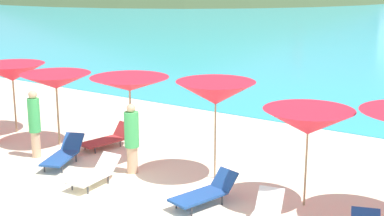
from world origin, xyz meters
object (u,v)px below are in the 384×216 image
lounge_chair_10 (107,139)px  beachgoer_1 (34,122)px  lounge_chair_2 (95,173)px  lounge_chair_3 (205,192)px  umbrella_4 (130,84)px  umbrella_2 (12,72)px  lounge_chair_9 (64,153)px  umbrella_5 (216,93)px  beachgoer_0 (132,137)px  umbrella_3 (56,81)px  umbrella_6 (308,122)px

lounge_chair_10 → beachgoer_1: size_ratio=0.88×
lounge_chair_2 → lounge_chair_3: (2.77, 0.47, 0.00)m
umbrella_4 → lounge_chair_2: (0.40, -1.79, -1.78)m
umbrella_4 → lounge_chair_2: bearing=-77.5°
umbrella_2 → lounge_chair_9: (3.42, -1.26, -1.59)m
umbrella_5 → lounge_chair_2: umbrella_5 is taller
beachgoer_0 → lounge_chair_2: bearing=-91.4°
umbrella_3 → umbrella_6: umbrella_6 is taller
lounge_chair_3 → lounge_chair_10: 4.85m
lounge_chair_3 → beachgoer_1: (-5.48, 0.12, 0.70)m
umbrella_6 → beachgoer_0: umbrella_6 is taller
umbrella_2 → lounge_chair_9: 3.98m
umbrella_4 → lounge_chair_2: umbrella_4 is taller
umbrella_3 → umbrella_4: size_ratio=0.93×
lounge_chair_2 → lounge_chair_10: (-1.72, 2.31, -0.03)m
lounge_chair_3 → beachgoer_0: 2.71m
umbrella_6 → lounge_chair_10: 6.50m
umbrella_6 → lounge_chair_2: umbrella_6 is taller
umbrella_3 → umbrella_5: (5.13, 0.23, 0.24)m
umbrella_3 → lounge_chair_9: size_ratio=1.18×
lounge_chair_2 → beachgoer_1: bearing=163.8°
umbrella_6 → lounge_chair_9: 6.48m
umbrella_4 → lounge_chair_3: bearing=-22.7°
umbrella_4 → lounge_chair_10: (-1.33, 0.52, -1.81)m
lounge_chair_9 → beachgoer_0: beachgoer_0 is taller
umbrella_4 → beachgoer_0: 1.46m
umbrella_4 → umbrella_6: (4.94, -0.18, -0.21)m
umbrella_6 → beachgoer_1: size_ratio=1.15×
lounge_chair_9 → lounge_chair_10: bearing=69.3°
lounge_chair_2 → lounge_chair_9: 1.77m
lounge_chair_10 → lounge_chair_3: bearing=-10.9°
umbrella_3 → lounge_chair_10: bearing=25.0°
beachgoer_0 → beachgoer_1: bearing=-160.5°
lounge_chair_3 → lounge_chair_9: size_ratio=0.94×
umbrella_4 → umbrella_5: bearing=3.1°
umbrella_2 → umbrella_4: (4.69, -0.06, 0.18)m
umbrella_3 → umbrella_2: bearing=175.8°
lounge_chair_9 → umbrella_5: bearing=-3.0°
umbrella_4 → umbrella_2: bearing=179.2°
umbrella_5 → lounge_chair_2: size_ratio=1.62×
umbrella_6 → lounge_chair_2: bearing=-160.4°
beachgoer_1 → umbrella_5: bearing=156.8°
umbrella_4 → lounge_chair_9: size_ratio=1.26×
umbrella_5 → beachgoer_0: 2.37m
umbrella_2 → umbrella_3: size_ratio=1.03×
lounge_chair_2 → umbrella_6: bearing=15.7°
lounge_chair_3 → lounge_chair_9: 4.44m
lounge_chair_2 → beachgoer_0: beachgoer_0 is taller
lounge_chair_2 → lounge_chair_9: bearing=156.4°
umbrella_3 → beachgoer_1: 1.45m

